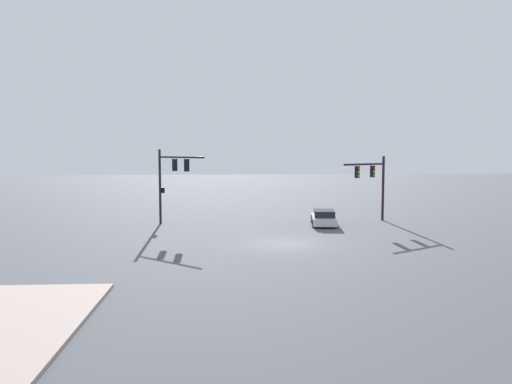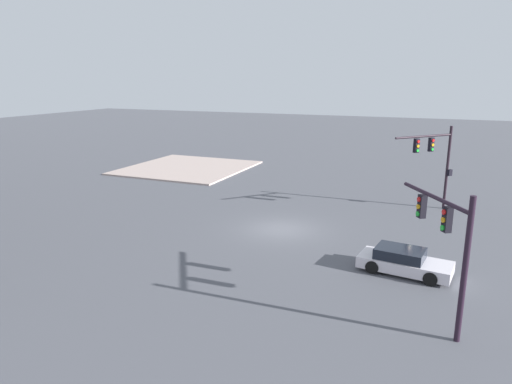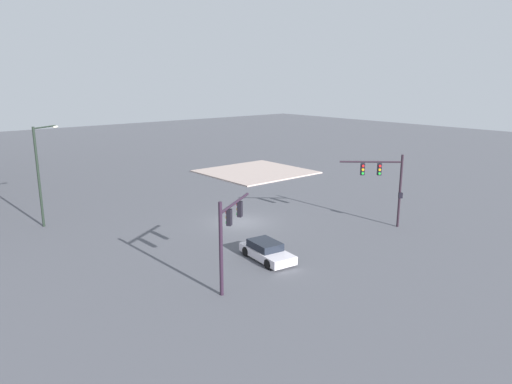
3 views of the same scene
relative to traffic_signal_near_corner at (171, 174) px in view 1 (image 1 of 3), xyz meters
name	(u,v)px [view 1 (image 1 of 3)]	position (x,y,z in m)	size (l,w,h in m)	color
ground_plane	(286,243)	(8.35, 8.07, -4.00)	(179.11, 179.11, 0.00)	#505158
traffic_signal_near_corner	(171,174)	(0.00, 0.00, 0.00)	(3.71, 3.79, 5.94)	black
traffic_signal_opposite_side	(373,178)	(-1.04, 16.36, -0.38)	(2.64, 4.04, 5.38)	black
sedan_car_approaching	(324,218)	(0.70, 11.95, -3.42)	(4.49, 2.31, 1.21)	silver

